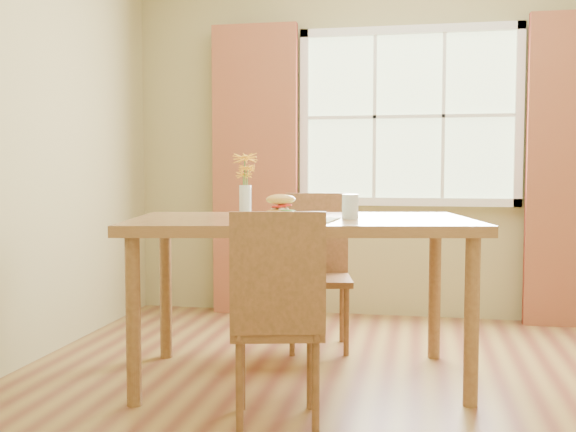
% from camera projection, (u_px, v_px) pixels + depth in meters
% --- Properties ---
extents(room, '(4.24, 3.84, 2.74)m').
position_uv_depth(room, '(403.00, 118.00, 3.15)').
color(room, olive).
rests_on(room, ground).
extents(window, '(1.62, 0.06, 1.32)m').
position_uv_depth(window, '(409.00, 117.00, 4.98)').
color(window, '#AEC494').
rests_on(window, room).
extents(curtain_left, '(0.65, 0.08, 2.20)m').
position_uv_depth(curtain_left, '(255.00, 171.00, 5.13)').
color(curtain_left, maroon).
rests_on(curtain_left, room).
extents(curtain_right, '(0.65, 0.08, 2.20)m').
position_uv_depth(curtain_right, '(575.00, 171.00, 4.70)').
color(curtain_right, maroon).
rests_on(curtain_right, room).
extents(dining_table, '(1.91, 1.30, 0.86)m').
position_uv_depth(dining_table, '(301.00, 235.00, 3.52)').
color(dining_table, olive).
rests_on(dining_table, room).
extents(chair_near, '(0.47, 0.47, 0.94)m').
position_uv_depth(chair_near, '(277.00, 310.00, 2.85)').
color(chair_near, brown).
rests_on(chair_near, room).
extents(chair_far, '(0.47, 0.47, 0.96)m').
position_uv_depth(chair_far, '(318.00, 263.00, 4.23)').
color(chair_far, brown).
rests_on(chair_far, room).
extents(placemat, '(0.47, 0.36, 0.01)m').
position_uv_depth(placemat, '(290.00, 219.00, 3.38)').
color(placemat, beige).
rests_on(placemat, dining_table).
extents(plate, '(0.23, 0.23, 0.01)m').
position_uv_depth(plate, '(281.00, 217.00, 3.43)').
color(plate, '#81E138').
rests_on(plate, placemat).
extents(croissant_sandwich, '(0.17, 0.14, 0.11)m').
position_uv_depth(croissant_sandwich, '(280.00, 206.00, 3.38)').
color(croissant_sandwich, '#F5BA53').
rests_on(croissant_sandwich, plate).
extents(water_glass, '(0.08, 0.08, 0.13)m').
position_uv_depth(water_glass, '(350.00, 207.00, 3.45)').
color(water_glass, silver).
rests_on(water_glass, dining_table).
extents(flower_vase, '(0.14, 0.14, 0.34)m').
position_uv_depth(flower_vase, '(245.00, 178.00, 3.72)').
color(flower_vase, silver).
rests_on(flower_vase, dining_table).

